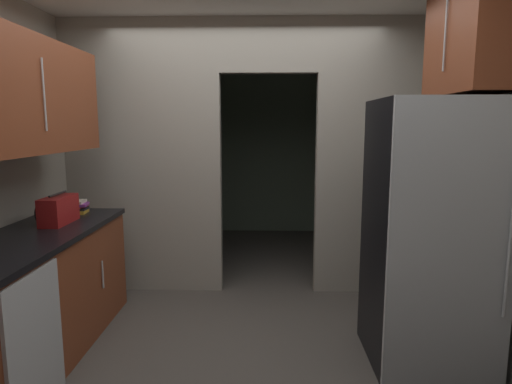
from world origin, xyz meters
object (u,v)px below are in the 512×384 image
at_px(book_stack, 80,207).
at_px(boombox, 58,210).
at_px(refrigerator, 430,235).
at_px(dishwasher, 36,345).

bearing_deg(book_stack, boombox, -88.37).
relative_size(boombox, book_stack, 2.06).
relative_size(refrigerator, boombox, 4.86).
bearing_deg(refrigerator, boombox, 173.18).
relative_size(refrigerator, dishwasher, 2.17).
bearing_deg(boombox, refrigerator, -6.82).
distance_m(refrigerator, book_stack, 2.77).
height_order(dishwasher, boombox, boombox).
bearing_deg(boombox, book_stack, 91.63).
bearing_deg(dishwasher, book_stack, 102.60).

